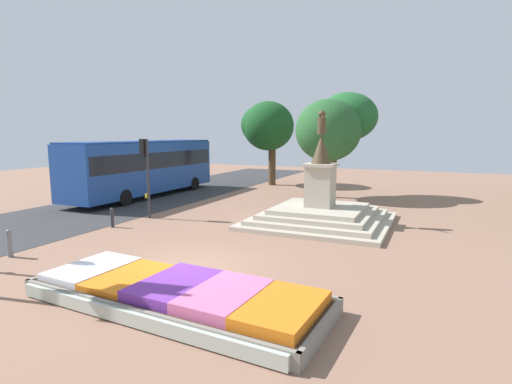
% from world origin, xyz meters
% --- Properties ---
extents(ground_plane, '(71.23, 71.23, 0.00)m').
position_xyz_m(ground_plane, '(0.00, 0.00, 0.00)').
color(ground_plane, '#8C6651').
extents(flower_planter, '(7.31, 3.03, 0.57)m').
position_xyz_m(flower_planter, '(1.17, -2.14, 0.25)').
color(flower_planter, '#38281C').
rests_on(flower_planter, ground_plane).
extents(statue_monument, '(5.90, 5.90, 4.88)m').
position_xyz_m(statue_monument, '(1.86, 7.46, 0.61)').
color(statue_monument, '#B2A893').
rests_on(statue_monument, ground_plane).
extents(traffic_light_mid_block, '(0.41, 0.28, 3.66)m').
position_xyz_m(traffic_light_mid_block, '(-5.74, 5.22, 2.52)').
color(traffic_light_mid_block, '#2D2D33').
rests_on(traffic_light_mid_block, ground_plane).
extents(city_bus, '(2.63, 11.38, 3.46)m').
position_xyz_m(city_bus, '(-10.11, 10.33, 1.98)').
color(city_bus, '#1E4799').
rests_on(city_bus, ground_plane).
extents(kerb_bollard_mid_b, '(0.17, 0.17, 0.91)m').
position_xyz_m(kerb_bollard_mid_b, '(-5.81, -1.34, 0.48)').
color(kerb_bollard_mid_b, slate).
rests_on(kerb_bollard_mid_b, ground_plane).
extents(kerb_bollard_north, '(0.16, 0.16, 0.84)m').
position_xyz_m(kerb_bollard_north, '(-5.85, 3.12, 0.44)').
color(kerb_bollard_north, '#2D2D33').
rests_on(kerb_bollard_north, ground_plane).
extents(park_tree_far_left, '(4.12, 4.26, 6.30)m').
position_xyz_m(park_tree_far_left, '(-5.49, 18.93, 4.48)').
color(park_tree_far_left, '#4C3823').
rests_on(park_tree_far_left, ground_plane).
extents(park_tree_far_right, '(4.55, 5.26, 6.40)m').
position_xyz_m(park_tree_far_right, '(0.73, 14.76, 4.39)').
color(park_tree_far_right, brown).
rests_on(park_tree_far_right, ground_plane).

